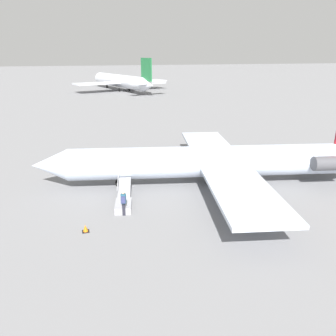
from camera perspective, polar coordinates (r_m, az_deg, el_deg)
ground_plane at (r=27.32m, az=6.91°, el=-2.74°), size 600.00×600.00×0.00m
airplane_main at (r=26.84m, az=8.96°, el=1.24°), size 28.23×21.66×6.59m
airplane_taxiing_distant at (r=99.23m, az=-8.23°, el=14.78°), size 28.04×36.55×9.26m
boarding_stairs at (r=23.23m, az=-7.75°, el=-5.87°), size 1.87×4.14×1.66m
passenger at (r=21.82m, az=-7.76°, el=-5.76°), size 0.40×0.56×1.74m
traffic_cone_near_stairs at (r=20.67m, az=-14.18°, el=-10.19°), size 0.41×0.41×0.45m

